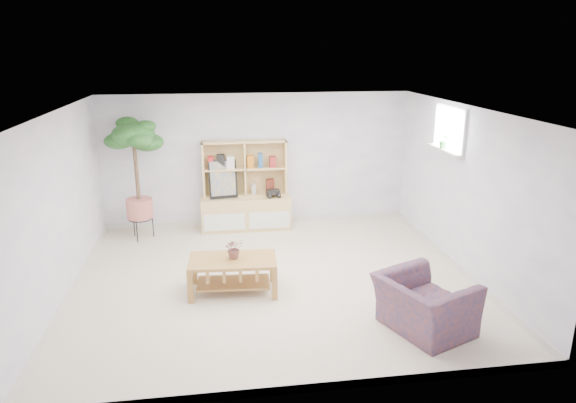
{
  "coord_description": "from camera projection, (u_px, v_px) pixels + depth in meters",
  "views": [
    {
      "loc": [
        -0.75,
        -6.6,
        3.18
      ],
      "look_at": [
        0.29,
        0.65,
        0.96
      ],
      "focal_mm": 32.0,
      "sensor_mm": 36.0,
      "label": 1
    }
  ],
  "objects": [
    {
      "name": "baseboard",
      "position": [
        274.0,
        277.0,
        7.26
      ],
      "size": [
        5.5,
        5.0,
        0.1
      ],
      "primitive_type": null,
      "color": "silver",
      "rests_on": "floor"
    },
    {
      "name": "storage_unit",
      "position": [
        245.0,
        186.0,
        9.13
      ],
      "size": [
        1.6,
        0.54,
        1.6
      ],
      "primitive_type": null,
      "color": "#DFC476",
      "rests_on": "floor"
    },
    {
      "name": "poster",
      "position": [
        223.0,
        179.0,
        9.02
      ],
      "size": [
        0.5,
        0.18,
        0.68
      ],
      "primitive_type": null,
      "rotation": [
        0.0,
        0.0,
        0.14
      ],
      "color": "gold",
      "rests_on": "storage_unit"
    },
    {
      "name": "ceiling",
      "position": [
        273.0,
        110.0,
        6.58
      ],
      "size": [
        5.5,
        5.0,
        0.01
      ],
      "primitive_type": "cube",
      "color": "silver",
      "rests_on": "walls"
    },
    {
      "name": "floor",
      "position": [
        274.0,
        280.0,
        7.27
      ],
      "size": [
        5.5,
        5.0,
        0.01
      ],
      "primitive_type": "cube",
      "color": "beige",
      "rests_on": "ground"
    },
    {
      "name": "window",
      "position": [
        450.0,
        129.0,
        7.64
      ],
      "size": [
        0.1,
        0.98,
        0.68
      ],
      "primitive_type": null,
      "color": "#CFE3FF",
      "rests_on": "walls"
    },
    {
      "name": "coffee_table",
      "position": [
        233.0,
        275.0,
        6.88
      ],
      "size": [
        1.19,
        0.7,
        0.47
      ],
      "primitive_type": null,
      "rotation": [
        0.0,
        0.0,
        -0.06
      ],
      "color": "olive",
      "rests_on": "floor"
    },
    {
      "name": "armchair",
      "position": [
        425.0,
        301.0,
        5.9
      ],
      "size": [
        1.19,
        1.26,
        0.74
      ],
      "primitive_type": "imported",
      "rotation": [
        0.0,
        0.0,
        1.97
      ],
      "color": "navy",
      "rests_on": "floor"
    },
    {
      "name": "floor_tree",
      "position": [
        137.0,
        180.0,
        8.56
      ],
      "size": [
        0.94,
        0.94,
        2.08
      ],
      "primitive_type": null,
      "rotation": [
        0.0,
        0.0,
        0.27
      ],
      "color": "#0D4314",
      "rests_on": "floor"
    },
    {
      "name": "sill_plant",
      "position": [
        443.0,
        141.0,
        7.75
      ],
      "size": [
        0.15,
        0.14,
        0.23
      ],
      "primitive_type": "imported",
      "rotation": [
        0.0,
        0.0,
        0.36
      ],
      "color": "#0D4314",
      "rests_on": "window_sill"
    },
    {
      "name": "table_plant",
      "position": [
        234.0,
        248.0,
        6.8
      ],
      "size": [
        0.28,
        0.26,
        0.28
      ],
      "primitive_type": "imported",
      "rotation": [
        0.0,
        0.0,
        0.17
      ],
      "color": "#25582E",
      "rests_on": "coffee_table"
    },
    {
      "name": "toy_truck",
      "position": [
        273.0,
        193.0,
        9.13
      ],
      "size": [
        0.33,
        0.25,
        0.16
      ],
      "primitive_type": null,
      "rotation": [
        0.0,
        0.0,
        0.15
      ],
      "color": "black",
      "rests_on": "storage_unit"
    },
    {
      "name": "walls",
      "position": [
        273.0,
        199.0,
        6.93
      ],
      "size": [
        5.51,
        5.01,
        2.4
      ],
      "color": "silver",
      "rests_on": "floor"
    },
    {
      "name": "window_sill",
      "position": [
        444.0,
        150.0,
        7.72
      ],
      "size": [
        0.14,
        1.0,
        0.04
      ],
      "primitive_type": "cube",
      "color": "silver",
      "rests_on": "walls"
    }
  ]
}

